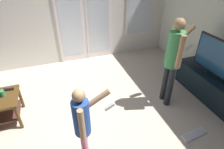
% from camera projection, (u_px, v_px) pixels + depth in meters
% --- Properties ---
extents(ground_plane, '(5.93, 4.77, 0.02)m').
position_uv_depth(ground_plane, '(78.00, 127.00, 3.03)').
color(ground_plane, beige).
extents(wall_back_with_doors, '(5.93, 0.09, 2.79)m').
position_uv_depth(wall_back_with_doors, '(58.00, 8.00, 4.18)').
color(wall_back_with_doors, silver).
rests_on(wall_back_with_doors, ground_plane).
extents(tv_stand, '(0.48, 1.74, 0.47)m').
position_uv_depth(tv_stand, '(214.00, 89.00, 3.50)').
color(tv_stand, black).
rests_on(tv_stand, ground_plane).
extents(flat_screen_tv, '(0.08, 1.25, 0.69)m').
position_uv_depth(flat_screen_tv, '(223.00, 62.00, 3.19)').
color(flat_screen_tv, black).
rests_on(flat_screen_tv, tv_stand).
extents(person_adult, '(0.60, 0.43, 1.59)m').
position_uv_depth(person_adult, '(174.00, 57.00, 3.05)').
color(person_adult, '#202428').
rests_on(person_adult, ground_plane).
extents(person_child, '(0.52, 0.33, 1.23)m').
position_uv_depth(person_child, '(83.00, 123.00, 2.13)').
color(person_child, pink).
rests_on(person_child, ground_plane).
extents(loose_keyboard, '(0.45, 0.17, 0.02)m').
position_uv_depth(loose_keyboard, '(194.00, 135.00, 2.89)').
color(loose_keyboard, white).
rests_on(loose_keyboard, ground_plane).
extents(cup_near_edge, '(0.08, 0.08, 0.10)m').
position_uv_depth(cup_near_edge, '(2.00, 93.00, 2.91)').
color(cup_near_edge, '#33844D').
rests_on(cup_near_edge, coffee_table).
extents(tv_remote_black, '(0.18, 0.07, 0.02)m').
position_uv_depth(tv_remote_black, '(8.00, 89.00, 3.06)').
color(tv_remote_black, black).
rests_on(tv_remote_black, coffee_table).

